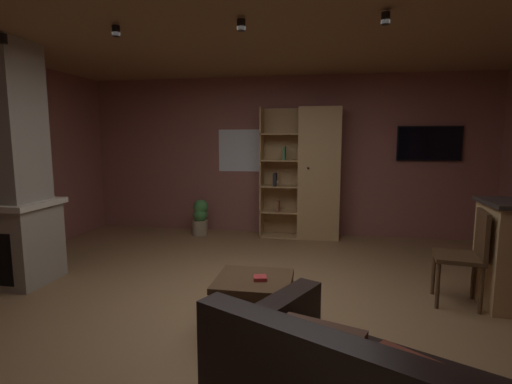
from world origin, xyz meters
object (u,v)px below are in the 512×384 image
Objects in this scene: table_book_0 at (260,278)px; wall_mounted_tv at (429,144)px; dining_chair at (468,251)px; potted_floor_plant at (200,217)px; bookshelf_cabinet at (314,174)px; coffee_table at (254,289)px; stone_fireplace at (3,178)px.

wall_mounted_tv is (2.07, 3.43, 1.04)m from table_book_0.
dining_chair is 2.74m from wall_mounted_tv.
potted_floor_plant is 3.79m from wall_mounted_tv.
table_book_0 is 3.41m from potted_floor_plant.
bookshelf_cabinet is 3.28m from table_book_0.
coffee_table is at bearing -64.42° from potted_floor_plant.
dining_chair reaches higher than coffee_table.
coffee_table is at bearing -122.00° from wall_mounted_tv.
coffee_table is 1.04× the size of potted_floor_plant.
wall_mounted_tv is at bearing 58.00° from coffee_table.
coffee_table is 0.67× the size of dining_chair.
stone_fireplace reaches higher than coffee_table.
potted_floor_plant is at bearing -173.97° from wall_mounted_tv.
stone_fireplace is at bearing -120.75° from potted_floor_plant.
dining_chair reaches higher than table_book_0.
coffee_table is at bearing 153.29° from table_book_0.
table_book_0 is (-0.32, -3.22, -0.56)m from bookshelf_cabinet.
wall_mounted_tv reaches higher than table_book_0.
coffee_table is 0.65× the size of wall_mounted_tv.
dining_chair is at bearing 25.66° from table_book_0.
wall_mounted_tv is (1.74, 0.21, 0.48)m from bookshelf_cabinet.
coffee_table is 5.95× the size of table_book_0.
bookshelf_cabinet reaches higher than dining_chair.
potted_floor_plant is (-3.35, 2.17, -0.23)m from dining_chair.
stone_fireplace is 2.91m from potted_floor_plant.
stone_fireplace is 2.72× the size of wall_mounted_tv.
bookshelf_cabinet is (3.25, 2.55, -0.14)m from stone_fireplace.
coffee_table is at bearing -155.76° from dining_chair.
potted_floor_plant is at bearing -174.77° from bookshelf_cabinet.
bookshelf_cabinet is 2.17× the size of wall_mounted_tv.
bookshelf_cabinet is 3.49× the size of potted_floor_plant.
wall_mounted_tv is at bearing 58.93° from table_book_0.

